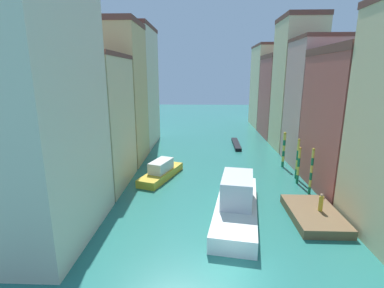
{
  "coord_description": "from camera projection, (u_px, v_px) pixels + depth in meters",
  "views": [
    {
      "loc": [
        -1.81,
        -15.58,
        12.31
      ],
      "look_at": [
        -3.46,
        27.89,
        1.5
      ],
      "focal_mm": 26.44,
      "sensor_mm": 36.0,
      "label": 1
    }
  ],
  "objects": [
    {
      "name": "ground_plane",
      "position": [
        214.0,
        160.0,
        41.77
      ],
      "size": [
        154.0,
        154.0,
        0.0
      ],
      "primitive_type": "plane",
      "color": "#28756B"
    },
    {
      "name": "building_left_0",
      "position": [
        40.0,
        107.0,
        19.94
      ],
      "size": [
        6.17,
        11.17,
        20.04
      ],
      "color": "beige",
      "rests_on": "ground"
    },
    {
      "name": "building_left_1",
      "position": [
        97.0,
        122.0,
        30.84
      ],
      "size": [
        6.17,
        9.56,
        14.41
      ],
      "color": "beige",
      "rests_on": "ground"
    },
    {
      "name": "building_left_2",
      "position": [
        120.0,
        94.0,
        39.34
      ],
      "size": [
        6.17,
        8.4,
        19.18
      ],
      "color": "#DBB77A",
      "rests_on": "ground"
    },
    {
      "name": "building_left_3",
      "position": [
        136.0,
        87.0,
        48.87
      ],
      "size": [
        6.17,
        11.66,
        20.09
      ],
      "color": "beige",
      "rests_on": "ground"
    },
    {
      "name": "building_right_1",
      "position": [
        347.0,
        121.0,
        29.6
      ],
      "size": [
        6.17,
        10.67,
        15.04
      ],
      "color": "#B25147",
      "rests_on": "ground"
    },
    {
      "name": "building_right_2",
      "position": [
        314.0,
        103.0,
        38.31
      ],
      "size": [
        6.17,
        7.73,
        17.01
      ],
      "color": "tan",
      "rests_on": "ground"
    },
    {
      "name": "building_right_3",
      "position": [
        296.0,
        85.0,
        45.94
      ],
      "size": [
        6.17,
        8.25,
        21.06
      ],
      "color": "beige",
      "rests_on": "ground"
    },
    {
      "name": "building_right_4",
      "position": [
        279.0,
        96.0,
        56.03
      ],
      "size": [
        6.17,
        10.92,
        15.94
      ],
      "color": "#B25147",
      "rests_on": "ground"
    },
    {
      "name": "building_right_5",
      "position": [
        267.0,
        86.0,
        66.92
      ],
      "size": [
        6.17,
        11.95,
        18.83
      ],
      "color": "beige",
      "rests_on": "ground"
    },
    {
      "name": "waterfront_dock",
      "position": [
        314.0,
        215.0,
        24.63
      ],
      "size": [
        4.04,
        6.68,
        0.77
      ],
      "color": "brown",
      "rests_on": "ground"
    },
    {
      "name": "person_on_dock",
      "position": [
        321.0,
        203.0,
        24.34
      ],
      "size": [
        0.36,
        0.36,
        1.6
      ],
      "color": "gold",
      "rests_on": "waterfront_dock"
    },
    {
      "name": "mooring_pole_0",
      "position": [
        311.0,
        171.0,
        29.23
      ],
      "size": [
        0.29,
        0.29,
        5.01
      ],
      "color": "#197247",
      "rests_on": "ground"
    },
    {
      "name": "mooring_pole_1",
      "position": [
        299.0,
        165.0,
        32.19
      ],
      "size": [
        0.31,
        0.31,
        4.34
      ],
      "color": "#197247",
      "rests_on": "ground"
    },
    {
      "name": "mooring_pole_2",
      "position": [
        297.0,
        158.0,
        33.72
      ],
      "size": [
        0.31,
        0.31,
        4.93
      ],
      "color": "#197247",
      "rests_on": "ground"
    },
    {
      "name": "mooring_pole_3",
      "position": [
        284.0,
        149.0,
        37.98
      ],
      "size": [
        0.39,
        0.39,
        4.84
      ],
      "color": "#197247",
      "rests_on": "ground"
    },
    {
      "name": "vaporetto_white",
      "position": [
        237.0,
        202.0,
        25.03
      ],
      "size": [
        5.41,
        12.75,
        3.72
      ],
      "color": "white",
      "rests_on": "ground"
    },
    {
      "name": "gondola_black",
      "position": [
        236.0,
        144.0,
        49.9
      ],
      "size": [
        1.16,
        8.12,
        0.52
      ],
      "color": "black",
      "rests_on": "ground"
    },
    {
      "name": "motorboat_0",
      "position": [
        161.0,
        172.0,
        34.25
      ],
      "size": [
        4.78,
        8.2,
        2.2
      ],
      "color": "gold",
      "rests_on": "ground"
    }
  ]
}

